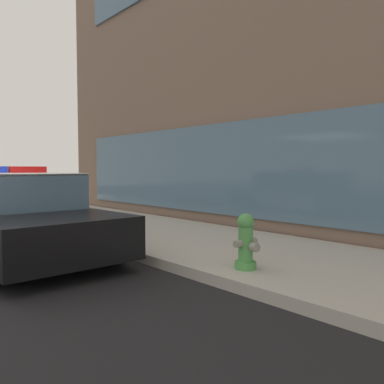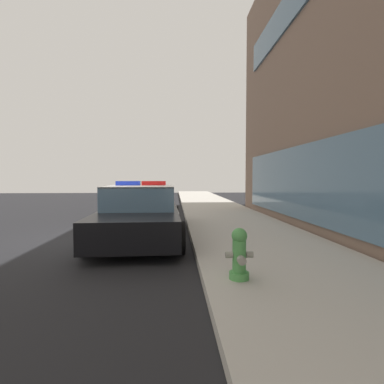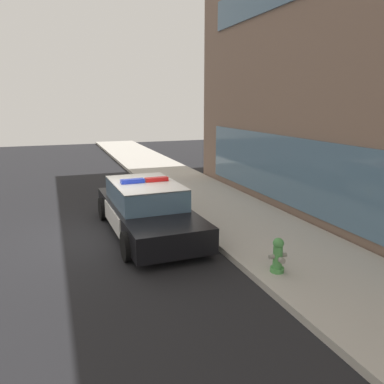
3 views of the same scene
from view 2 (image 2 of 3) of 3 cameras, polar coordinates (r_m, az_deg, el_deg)
ground at (r=8.15m, az=-16.85°, el=-8.56°), size 48.00×48.00×0.00m
sidewalk at (r=8.16m, az=10.78°, el=-7.95°), size 48.00×3.14×0.15m
police_cruiser at (r=7.91m, az=-9.80°, el=-3.83°), size 5.17×2.20×1.49m
fire_hydrant at (r=4.31m, az=9.08°, el=-11.77°), size 0.34×0.39×0.73m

